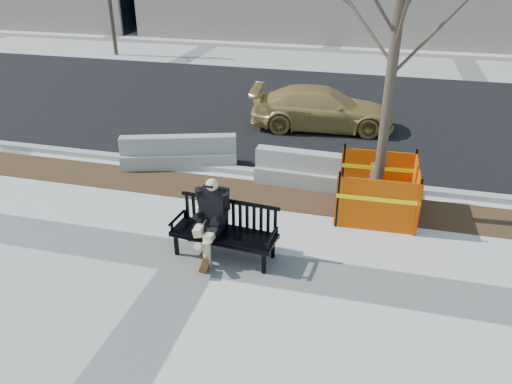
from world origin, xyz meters
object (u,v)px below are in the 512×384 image
seated_man (213,252)px  sedan (321,128)px  bench (225,256)px  jersey_barrier_right (317,186)px  jersey_barrier_left (180,166)px  tree_fence (374,212)px

seated_man → sedan: bearing=87.4°
bench → seated_man: (-0.25, 0.07, 0.00)m
seated_man → jersey_barrier_right: 3.34m
seated_man → jersey_barrier_left: (-1.97, 3.29, 0.00)m
sedan → jersey_barrier_left: size_ratio=1.49×
bench → jersey_barrier_right: bearing=74.9°
bench → sedan: sedan is taller
tree_fence → sedan: tree_fence is taller
jersey_barrier_right → bench: bearing=-108.1°
sedan → jersey_barrier_right: size_ratio=1.46×
jersey_barrier_left → bench: bearing=-74.8°
tree_fence → jersey_barrier_left: size_ratio=2.09×
seated_man → jersey_barrier_left: size_ratio=0.50×
tree_fence → seated_man: bearing=-141.1°
seated_man → sedan: size_ratio=0.33×
jersey_barrier_left → jersey_barrier_right: jersey_barrier_right is taller
bench → sedan: (0.70, 6.95, 0.00)m
bench → seated_man: 0.26m
tree_fence → jersey_barrier_right: size_ratio=2.05×
jersey_barrier_left → jersey_barrier_right: bearing=-22.6°
bench → tree_fence: (2.42, 2.22, 0.00)m
jersey_barrier_right → jersey_barrier_left: bearing=177.9°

